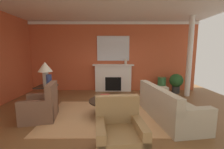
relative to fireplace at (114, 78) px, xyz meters
name	(u,v)px	position (x,y,z in m)	size (l,w,h in m)	color
ground_plane	(110,115)	(-0.14, -2.68, -0.57)	(9.27, 9.27, 0.00)	brown
wall_fireplace	(111,57)	(-0.14, 0.21, 0.97)	(7.73, 0.12, 3.09)	#C65633
ceiling_panel	(110,1)	(-0.14, -2.38, 2.54)	(7.73, 6.26, 0.06)	white
crown_moulding	(111,23)	(-0.14, 0.13, 2.43)	(7.73, 0.08, 0.12)	white
area_rug	(108,115)	(-0.18, -2.71, -0.57)	(3.31, 2.32, 0.01)	tan
fireplace	(114,78)	(0.00, 0.00, 0.00)	(1.80, 0.35, 1.22)	white
mantel_mirror	(114,48)	(0.00, 0.12, 1.33)	(1.43, 0.04, 1.09)	silver
sofa	(168,107)	(1.41, -2.87, -0.28)	(1.19, 2.21, 0.85)	#BCB299
armchair_near_window	(42,108)	(-1.89, -2.93, -0.27)	(0.93, 0.93, 0.95)	brown
armchair_facing_fireplace	(120,137)	(0.08, -4.30, -0.27)	(0.89, 0.89, 0.95)	#9E7A4C
coffee_table	(108,104)	(-0.18, -2.71, -0.24)	(1.00, 1.00, 0.45)	#2D2319
side_table	(47,95)	(-2.10, -2.11, -0.17)	(0.56, 0.56, 0.70)	#2D2319
table_lamp	(46,69)	(-2.10, -2.11, 0.65)	(0.44, 0.44, 0.75)	beige
vase_mantel_right	(126,62)	(0.55, -0.05, 0.76)	(0.11, 0.11, 0.24)	beige
vase_on_side_table	(50,81)	(-1.95, -2.23, 0.31)	(0.15, 0.15, 0.38)	navy
vase_tall_corner	(162,85)	(2.09, -0.30, -0.24)	(0.35, 0.35, 0.67)	#33703D
book_red_cover	(112,98)	(-0.07, -2.66, -0.09)	(0.19, 0.19, 0.06)	navy
book_art_folio	(110,97)	(-0.13, -2.75, -0.04)	(0.22, 0.18, 0.04)	tan
book_small_novel	(106,95)	(-0.24, -2.71, 0.00)	(0.25, 0.15, 0.04)	maroon
potted_plant	(177,82)	(2.69, -0.35, -0.08)	(0.56, 0.56, 0.83)	#333333
column_white	(190,57)	(2.97, -0.77, 0.97)	(0.20, 0.20, 3.09)	white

